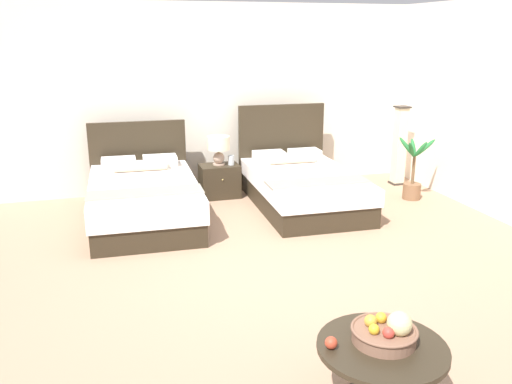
% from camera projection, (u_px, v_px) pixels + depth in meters
% --- Properties ---
extents(ground_plane, '(10.26, 10.07, 0.02)m').
position_uv_depth(ground_plane, '(270.00, 272.00, 5.40)').
color(ground_plane, '#A07B60').
extents(wall_back, '(10.26, 0.12, 2.73)m').
position_uv_depth(wall_back, '(204.00, 98.00, 7.98)').
color(wall_back, silver).
rests_on(wall_back, ground).
extents(bed_near_window, '(1.39, 2.20, 1.12)m').
position_uv_depth(bed_near_window, '(144.00, 198.00, 6.77)').
color(bed_near_window, '#2F2619').
rests_on(bed_near_window, ground).
extents(bed_near_corner, '(1.38, 2.21, 1.28)m').
position_uv_depth(bed_near_corner, '(302.00, 185.00, 7.37)').
color(bed_near_corner, '#2F2619').
rests_on(bed_near_corner, ground).
extents(nightstand, '(0.56, 0.42, 0.48)m').
position_uv_depth(nightstand, '(220.00, 181.00, 7.77)').
color(nightstand, '#2F2619').
rests_on(nightstand, ground).
extents(table_lamp, '(0.32, 0.32, 0.41)m').
position_uv_depth(table_lamp, '(219.00, 146.00, 7.65)').
color(table_lamp, tan).
rests_on(table_lamp, nightstand).
extents(vase, '(0.09, 0.09, 0.14)m').
position_uv_depth(vase, '(231.00, 160.00, 7.69)').
color(vase, silver).
rests_on(vase, nightstand).
extents(coffee_table, '(0.82, 0.82, 0.44)m').
position_uv_depth(coffee_table, '(381.00, 362.00, 3.36)').
color(coffee_table, '#2F2619').
rests_on(coffee_table, ground).
extents(fruit_bowl, '(0.42, 0.42, 0.23)m').
position_uv_depth(fruit_bowl, '(386.00, 331.00, 3.34)').
color(fruit_bowl, brown).
rests_on(fruit_bowl, coffee_table).
extents(loose_apple, '(0.08, 0.08, 0.08)m').
position_uv_depth(loose_apple, '(331.00, 343.00, 3.28)').
color(loose_apple, '#B53D27').
rests_on(loose_apple, coffee_table).
extents(floor_lamp_corner, '(0.20, 0.20, 1.23)m').
position_uv_depth(floor_lamp_corner, '(399.00, 146.00, 8.34)').
color(floor_lamp_corner, '#332C27').
rests_on(floor_lamp_corner, ground).
extents(potted_palm, '(0.59, 0.41, 0.91)m').
position_uv_depth(potted_palm, '(413.00, 178.00, 7.65)').
color(potted_palm, brown).
rests_on(potted_palm, ground).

